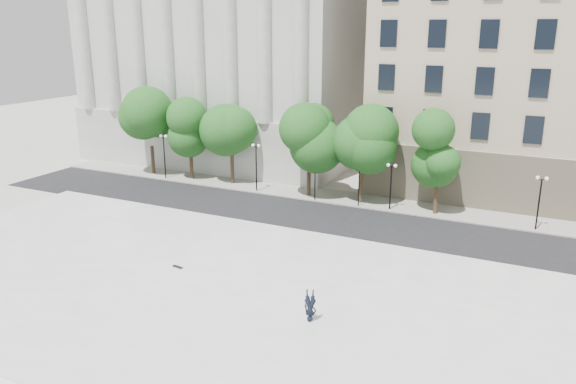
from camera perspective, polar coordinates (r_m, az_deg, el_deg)
name	(u,v)px	position (r m, az deg, el deg)	size (l,w,h in m)	color
ground	(168,315)	(31.48, -12.05, -12.16)	(160.00, 160.00, 0.00)	beige
plaza	(200,289)	(33.51, -8.93, -9.70)	(44.00, 22.00, 0.45)	white
street	(305,217)	(45.71, 1.71, -2.51)	(60.00, 8.00, 0.02)	black
far_sidewalk	(332,197)	(50.98, 4.46, -0.46)	(60.00, 4.00, 0.12)	#9E9B91
building_west	(246,43)	(69.31, -4.32, 14.82)	(31.50, 27.65, 25.60)	silver
traffic_light_west	(315,160)	(48.83, 2.79, 3.30)	(0.72, 1.92, 4.25)	black
traffic_light_east	(360,166)	(47.48, 7.29, 2.66)	(0.67, 1.65, 4.15)	black
person_lying	(310,317)	(29.31, 2.27, -12.55)	(0.63, 0.41, 1.73)	black
skateboard	(178,267)	(35.96, -11.15, -7.47)	(0.74, 0.19, 0.08)	black
street_trees	(260,134)	(52.18, -2.85, 5.90)	(33.19, 4.83, 7.75)	#382619
lamp_posts	(319,168)	(49.18, 3.20, 2.49)	(35.46, 0.28, 4.56)	black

